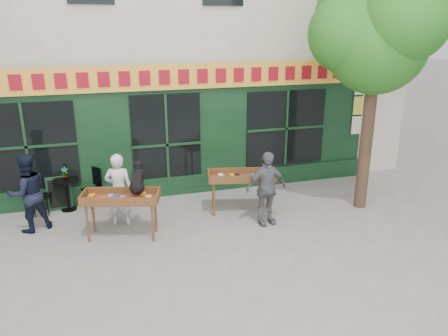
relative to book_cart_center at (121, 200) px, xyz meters
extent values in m
plane|color=slate|center=(1.29, -0.31, -0.82)|extent=(80.00, 80.00, 0.00)
cube|color=black|center=(1.29, 2.11, 0.78)|extent=(11.00, 0.16, 3.20)
cube|color=#F4A632|center=(1.29, 1.99, 2.18)|extent=(11.00, 0.06, 0.60)
cube|color=maroon|center=(1.29, 1.95, 2.18)|extent=(9.60, 0.03, 0.34)
cube|color=black|center=(1.29, 2.01, -0.57)|extent=(11.00, 0.10, 0.50)
cube|color=black|center=(1.29, 2.01, 0.53)|extent=(1.70, 0.05, 2.50)
cube|color=black|center=(-1.91, 2.01, 0.73)|extent=(2.20, 0.05, 2.00)
cube|color=black|center=(4.49, 2.01, 0.73)|extent=(2.20, 0.05, 2.00)
cube|color=silver|center=(6.69, 1.99, 0.68)|extent=(0.42, 0.02, 0.50)
cube|color=#E5D14C|center=(6.69, 1.99, 1.23)|extent=(0.42, 0.02, 0.50)
cube|color=silver|center=(6.69, 1.99, 1.78)|extent=(0.42, 0.02, 0.50)
cylinder|color=#382619|center=(5.59, -0.01, 0.98)|extent=(0.28, 0.28, 3.60)
sphere|color=#1F6016|center=(5.59, -0.01, 2.98)|extent=(2.20, 2.20, 2.20)
sphere|color=#1F6016|center=(6.29, 0.29, 3.28)|extent=(1.80, 1.80, 1.80)
sphere|color=#1F6016|center=(4.99, 0.19, 3.18)|extent=(1.70, 1.70, 1.70)
sphere|color=#1F6016|center=(5.79, -0.61, 3.48)|extent=(1.80, 1.80, 1.80)
sphere|color=#1F6016|center=(5.29, 0.59, 3.58)|extent=(1.60, 1.60, 1.60)
cylinder|color=brown|center=(-0.69, -0.04, -0.42)|extent=(0.05, 0.05, 0.80)
cylinder|color=brown|center=(0.57, -0.38, -0.42)|extent=(0.05, 0.05, 0.80)
cylinder|color=brown|center=(-0.57, 0.38, -0.42)|extent=(0.05, 0.05, 0.80)
cylinder|color=brown|center=(0.69, 0.04, -0.42)|extent=(0.05, 0.05, 0.80)
cube|color=brown|center=(0.00, 0.00, 0.00)|extent=(1.60, 0.95, 0.05)
cube|color=brown|center=(-0.08, -0.28, 0.08)|extent=(1.46, 0.43, 0.18)
cube|color=brown|center=(0.08, 0.28, 0.08)|extent=(1.46, 0.43, 0.18)
cube|color=brown|center=(0.00, 0.00, 0.06)|extent=(1.36, 0.73, 0.06)
imported|color=silver|center=(0.00, 0.65, -0.02)|extent=(0.67, 0.53, 1.61)
cylinder|color=brown|center=(2.06, 0.43, -0.42)|extent=(0.05, 0.05, 0.80)
cylinder|color=brown|center=(3.33, 0.15, -0.42)|extent=(0.05, 0.05, 0.80)
cylinder|color=brown|center=(2.16, 0.86, -0.42)|extent=(0.05, 0.05, 0.80)
cylinder|color=brown|center=(3.43, 0.58, -0.42)|extent=(0.05, 0.05, 0.80)
cube|color=brown|center=(2.75, 0.51, 0.00)|extent=(1.59, 0.90, 0.05)
cube|color=brown|center=(2.68, 0.22, 0.08)|extent=(1.47, 0.37, 0.18)
cube|color=brown|center=(2.81, 0.79, 0.08)|extent=(1.47, 0.37, 0.18)
cube|color=brown|center=(2.75, 0.51, 0.06)|extent=(1.36, 0.68, 0.06)
imported|color=#55565A|center=(3.05, -0.24, 0.00)|extent=(1.01, 0.52, 1.64)
cylinder|color=black|center=(-1.14, 1.77, -0.80)|extent=(0.36, 0.36, 0.03)
cylinder|color=black|center=(-1.14, 1.77, -0.44)|extent=(0.04, 0.04, 0.72)
cylinder|color=black|center=(-1.14, 1.77, -0.07)|extent=(0.60, 0.60, 0.03)
cube|color=black|center=(-1.69, 1.67, -0.37)|extent=(0.42, 0.42, 0.03)
cube|color=black|center=(-1.85, 1.70, -0.12)|extent=(0.09, 0.36, 0.50)
cylinder|color=black|center=(-1.56, 1.50, -0.60)|extent=(0.02, 0.02, 0.44)
cylinder|color=black|center=(-1.51, 1.79, -0.60)|extent=(0.02, 0.02, 0.44)
cylinder|color=black|center=(-1.86, 1.55, -0.60)|extent=(0.02, 0.02, 0.44)
cylinder|color=black|center=(-1.81, 1.85, -0.60)|extent=(0.02, 0.02, 0.44)
cube|color=black|center=(-0.59, 1.82, -0.37)|extent=(0.50, 0.50, 0.03)
cube|color=black|center=(-0.45, 1.92, -0.12)|extent=(0.23, 0.31, 0.50)
cylinder|color=black|center=(-0.80, 1.86, -0.60)|extent=(0.02, 0.02, 0.44)
cylinder|color=black|center=(-0.62, 1.61, -0.60)|extent=(0.02, 0.02, 0.44)
cylinder|color=black|center=(-0.55, 2.03, -0.60)|extent=(0.02, 0.02, 0.44)
cylinder|color=black|center=(-0.38, 1.79, -0.60)|extent=(0.02, 0.02, 0.44)
imported|color=gray|center=(-1.14, 1.77, 0.09)|extent=(0.16, 0.12, 0.29)
imported|color=black|center=(-1.84, 0.87, 0.02)|extent=(1.02, 0.93, 1.69)
cube|color=black|center=(-1.32, 1.89, -0.42)|extent=(0.58, 0.25, 0.79)
cube|color=black|center=(-1.32, 1.87, -0.42)|extent=(0.48, 0.22, 0.65)
camera|label=1|loc=(-0.34, -8.40, 3.38)|focal=35.00mm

